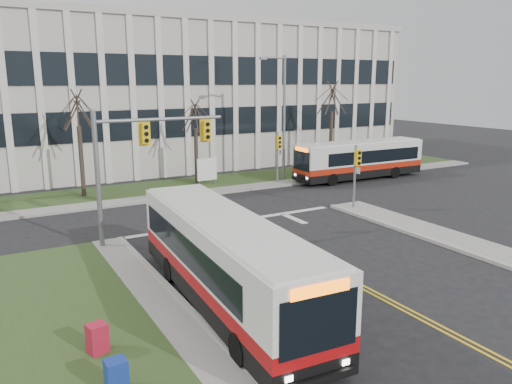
% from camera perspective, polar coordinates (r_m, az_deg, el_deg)
% --- Properties ---
extents(ground, '(120.00, 120.00, 0.00)m').
position_cam_1_polar(ground, '(20.47, 8.37, -8.82)').
color(ground, black).
rests_on(ground, ground).
extents(sidewalk_west, '(1.20, 26.00, 0.14)m').
position_cam_1_polar(sidewalk_west, '(13.29, -3.11, -21.08)').
color(sidewalk_west, '#9E9B93').
rests_on(sidewalk_west, ground).
extents(sidewalk_cross, '(44.00, 1.60, 0.14)m').
position_cam_1_polar(sidewalk_cross, '(35.30, -0.36, 0.60)').
color(sidewalk_cross, '#9E9B93').
rests_on(sidewalk_cross, ground).
extents(building_lawn, '(44.00, 5.00, 0.12)m').
position_cam_1_polar(building_lawn, '(37.72, -2.43, 1.36)').
color(building_lawn, '#314D21').
rests_on(building_lawn, ground).
extents(office_building, '(40.00, 16.00, 12.00)m').
position_cam_1_polar(office_building, '(48.00, -9.19, 10.78)').
color(office_building, '#B9B4AB').
rests_on(office_building, ground).
extents(mast_arm_signal, '(6.11, 0.38, 6.20)m').
position_cam_1_polar(mast_arm_signal, '(23.17, -13.72, 4.39)').
color(mast_arm_signal, slate).
rests_on(mast_arm_signal, ground).
extents(signal_pole_near, '(0.34, 0.39, 3.80)m').
position_cam_1_polar(signal_pole_near, '(29.39, 11.38, 2.73)').
color(signal_pole_near, slate).
rests_on(signal_pole_near, ground).
extents(signal_pole_far, '(0.34, 0.39, 3.80)m').
position_cam_1_polar(signal_pole_far, '(36.16, 2.54, 4.79)').
color(signal_pole_far, slate).
rests_on(signal_pole_far, ground).
extents(streetlight, '(2.15, 0.25, 9.20)m').
position_cam_1_polar(streetlight, '(37.01, 3.02, 9.16)').
color(streetlight, slate).
rests_on(streetlight, ground).
extents(directory_sign, '(1.50, 0.12, 2.00)m').
position_cam_1_polar(directory_sign, '(36.01, -5.63, 2.56)').
color(directory_sign, slate).
rests_on(directory_sign, ground).
extents(tree_left, '(1.80, 1.80, 7.70)m').
position_cam_1_polar(tree_left, '(33.50, -19.70, 8.63)').
color(tree_left, '#42352B').
rests_on(tree_left, ground).
extents(tree_mid, '(1.80, 1.80, 6.82)m').
position_cam_1_polar(tree_mid, '(36.00, -6.95, 8.49)').
color(tree_mid, '#42352B').
rests_on(tree_mid, ground).
extents(tree_right, '(1.80, 1.80, 8.25)m').
position_cam_1_polar(tree_right, '(41.89, 8.69, 10.42)').
color(tree_right, '#42352B').
rests_on(tree_right, ground).
extents(bus_main, '(3.13, 11.39, 3.00)m').
position_cam_1_polar(bus_main, '(16.79, -3.48, -8.10)').
color(bus_main, silver).
rests_on(bus_main, ground).
extents(bus_cross, '(10.72, 2.47, 2.85)m').
position_cam_1_polar(bus_cross, '(39.07, 11.74, 3.53)').
color(bus_cross, silver).
rests_on(bus_cross, ground).
extents(newspaper_box_blue, '(0.52, 0.47, 0.95)m').
position_cam_1_polar(newspaper_box_blue, '(13.18, -15.65, -19.79)').
color(newspaper_box_blue, navy).
rests_on(newspaper_box_blue, ground).
extents(newspaper_box_red, '(0.59, 0.56, 0.95)m').
position_cam_1_polar(newspaper_box_red, '(14.93, -17.68, -15.83)').
color(newspaper_box_red, '#AE162F').
rests_on(newspaper_box_red, ground).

